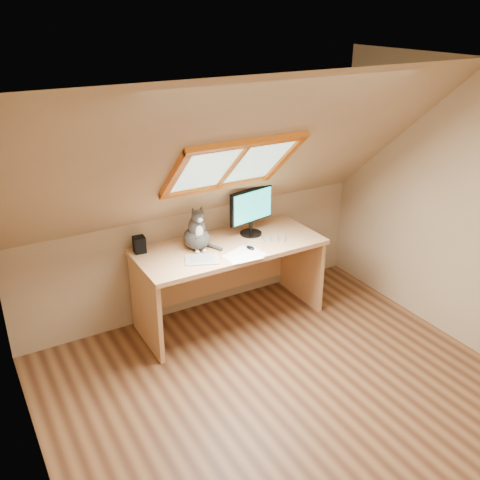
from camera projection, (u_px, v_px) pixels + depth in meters
ground at (302, 411)px, 3.95m from camera, size 3.50×3.50×0.00m
room_shell at (321, 239)px, 3.30m from camera, size 3.52×3.52×2.41m
desk at (225, 265)px, 4.95m from camera, size 1.70×0.75×0.78m
monitor at (251, 209)px, 4.90m from camera, size 0.48×0.20×0.45m
cat at (197, 233)px, 4.66m from camera, size 0.26×0.30×0.41m
desk_speaker at (139, 245)px, 4.62m from camera, size 0.11×0.11×0.14m
graphics_tablet at (202, 260)px, 4.50m from camera, size 0.34×0.29×0.01m
mouse at (250, 248)px, 4.70m from camera, size 0.07×0.10×0.03m
papers at (238, 257)px, 4.57m from camera, size 0.35×0.30×0.01m
cables at (267, 241)px, 4.85m from camera, size 0.51×0.26×0.01m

